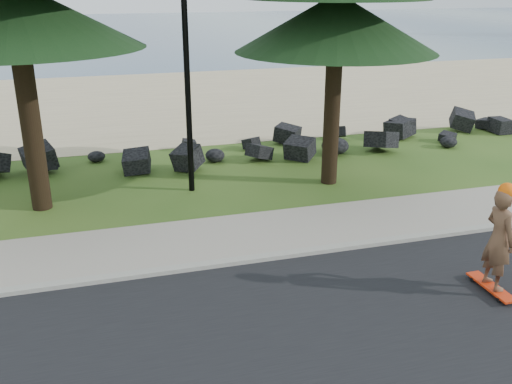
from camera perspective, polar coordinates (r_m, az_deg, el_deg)
ground at (r=11.36m, az=-3.59°, el=-5.22°), size 160.00×160.00×0.00m
kerb at (r=10.55m, az=-2.51°, el=-7.03°), size 160.00×0.20×0.10m
sidewalk at (r=11.52m, az=-3.81°, el=-4.63°), size 160.00×2.00×0.08m
beach_sand at (r=25.08m, az=-11.01°, el=8.89°), size 160.00×15.00×0.01m
ocean at (r=61.24m, az=-14.57°, el=15.37°), size 160.00×58.00×0.01m
seawall_boulders at (r=16.50m, az=-7.89°, el=2.99°), size 60.00×2.40×1.10m
lamp_post at (r=13.40m, az=-7.15°, el=17.01°), size 0.25×0.14×8.14m
skateboarder at (r=10.07m, az=23.13°, el=-4.40°), size 0.41×1.04×1.93m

